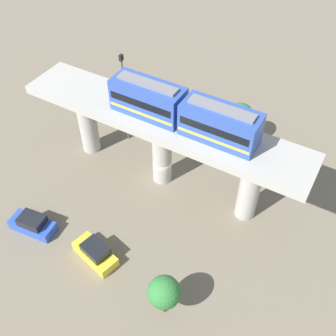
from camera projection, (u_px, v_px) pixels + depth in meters
ground_plane at (162, 178)px, 41.48m from camera, size 120.00×120.00×0.00m
viaduct at (162, 134)px, 37.15m from camera, size 5.20×28.00×8.03m
train at (183, 111)px, 33.87m from camera, size 2.64×13.55×3.24m
parked_car_yellow at (95, 253)px, 34.38m from camera, size 2.74×4.51×1.76m
parked_car_blue at (33, 224)px, 36.49m from camera, size 2.29×4.38×1.76m
tree_near_viaduct at (164, 292)px, 29.51m from camera, size 2.54×2.54×4.23m
tree_mid_lot at (240, 116)px, 42.29m from camera, size 2.85×2.85×5.40m
signal_post at (125, 96)px, 41.59m from camera, size 0.44×0.28×10.63m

